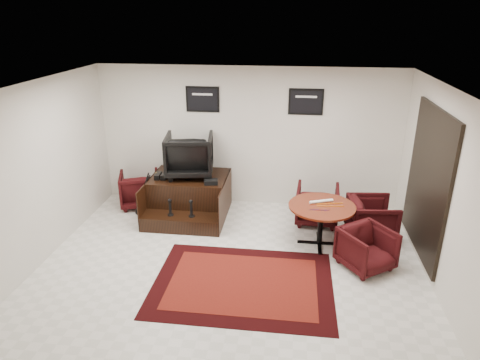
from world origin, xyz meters
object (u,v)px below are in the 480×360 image
armchair_side (140,187)px  table_chair_back (317,203)px  meeting_table (322,210)px  table_chair_corner (367,247)px  shine_chair (189,153)px  table_chair_window (372,217)px  shine_podium (189,197)px

armchair_side → table_chair_back: table_chair_back is taller
meeting_table → table_chair_corner: (0.68, -0.65, -0.28)m
shine_chair → table_chair_window: (3.40, -0.67, -0.82)m
shine_podium → table_chair_corner: bearing=-25.8°
shine_podium → table_chair_corner: 3.52m
shine_podium → shine_chair: 0.88m
armchair_side → table_chair_back: 3.60m
shine_chair → table_chair_corner: 3.69m
meeting_table → armchair_side: bearing=162.2°
armchair_side → table_chair_corner: (4.28, -1.81, -0.03)m
shine_chair → table_chair_corner: shine_chair is taller
shine_chair → table_chair_back: shine_chair is taller
table_chair_back → table_chair_corner: table_chair_back is taller
shine_chair → armchair_side: shine_chair is taller
armchair_side → table_chair_corner: bearing=139.0°
shine_podium → armchair_side: 1.15m
shine_podium → table_chair_corner: (3.17, -1.53, 0.01)m
armchair_side → table_chair_corner: armchair_side is taller
table_chair_corner → table_chair_back: bearing=79.8°
shine_chair → armchair_side: (-1.11, 0.13, -0.83)m
shine_podium → table_chair_back: (2.47, -0.04, 0.04)m
table_chair_corner → meeting_table: bearing=100.8°
shine_podium → table_chair_back: table_chair_back is taller
shine_chair → armchair_side: 1.39m
table_chair_back → table_chair_window: bearing=156.4°
meeting_table → table_chair_window: bearing=21.9°
table_chair_back → table_chair_window: table_chair_window is taller
armchair_side → table_chair_window: 4.58m
table_chair_back → meeting_table: bearing=95.1°
meeting_table → table_chair_corner: 0.98m
table_chair_back → table_chair_window: (0.93, -0.48, 0.00)m
table_chair_window → shine_chair: bearing=73.2°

